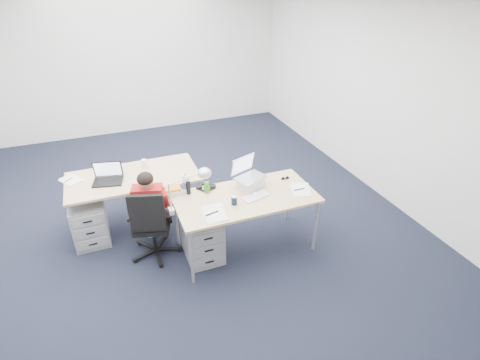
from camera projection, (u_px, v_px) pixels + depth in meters
name	position (u px, v px, depth m)	size (l,w,h in m)	color
floor	(178.00, 220.00, 5.07)	(7.00, 7.00, 0.00)	black
room	(166.00, 97.00, 4.22)	(6.02, 7.02, 2.80)	silver
desk_near	(246.00, 200.00, 4.27)	(1.60, 0.80, 0.73)	tan
desk_far	(133.00, 179.00, 4.68)	(1.60, 0.80, 0.73)	tan
office_chair	(154.00, 236.00, 4.36)	(0.74, 0.74, 0.93)	black
seated_person	(151.00, 209.00, 4.35)	(0.43, 0.63, 1.09)	maroon
drawer_pedestal_near	(202.00, 237.00, 4.32)	(0.40, 0.50, 0.55)	#9CA0A1
drawer_pedestal_far	(90.00, 222.00, 4.59)	(0.40, 0.50, 0.55)	#9CA0A1
silver_laptop	(251.00, 174.00, 4.33)	(0.34, 0.27, 0.36)	silver
wireless_keyboard	(256.00, 196.00, 4.23)	(0.32, 0.13, 0.02)	white
computer_mouse	(255.00, 194.00, 4.25)	(0.06, 0.09, 0.03)	white
headphones	(206.00, 187.00, 4.39)	(0.23, 0.18, 0.04)	black
can_koozie	(234.00, 200.00, 4.08)	(0.06, 0.06, 0.11)	#121E39
water_bottle	(186.00, 182.00, 4.26)	(0.08, 0.08, 0.26)	silver
bear_figurine	(207.00, 187.00, 4.28)	(0.08, 0.06, 0.15)	#25741F
book_stack	(173.00, 191.00, 4.27)	(0.19, 0.14, 0.08)	silver
cordless_phone	(188.00, 188.00, 4.25)	(0.04, 0.03, 0.16)	black
papers_left	(214.00, 214.00, 3.93)	(0.23, 0.33, 0.01)	#FEE193
papers_right	(300.00, 190.00, 4.36)	(0.20, 0.29, 0.01)	#FEE193
sunglasses	(285.00, 178.00, 4.57)	(0.11, 0.05, 0.02)	black
desk_lamp	(184.00, 191.00, 3.88)	(0.43, 0.16, 0.49)	silver
dark_laptop	(106.00, 173.00, 4.45)	(0.34, 0.33, 0.25)	black
far_cup	(144.00, 163.00, 4.84)	(0.07, 0.07, 0.10)	white
far_papers	(70.00, 180.00, 4.55)	(0.18, 0.26, 0.01)	white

